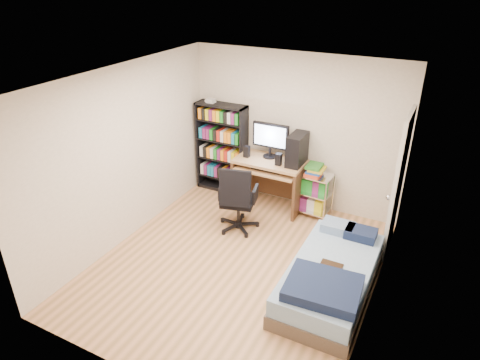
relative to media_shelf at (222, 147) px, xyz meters
The scene contains 7 objects.
room 2.27m from the media_shelf, 55.74° to the right, with size 3.58×4.08×2.58m.
media_shelf is the anchor object (origin of this frame).
computer_desk 1.11m from the media_shelf, ahead, with size 1.11×0.65×1.40m.
office_chair 1.44m from the media_shelf, 50.87° to the right, with size 0.77×0.77×1.06m.
wire_cart 1.75m from the media_shelf, ahead, with size 0.57×0.43×0.88m.
bed 3.15m from the media_shelf, 35.77° to the right, with size 0.94×1.88×0.53m.
door 3.02m from the media_shelf, ahead, with size 0.12×0.80×2.00m.
Camera 1 is at (2.16, -4.12, 3.61)m, focal length 32.00 mm.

